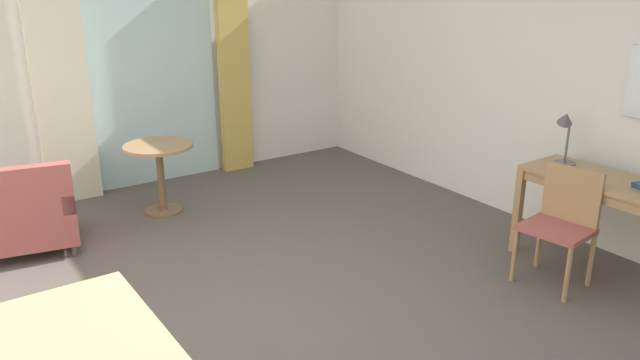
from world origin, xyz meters
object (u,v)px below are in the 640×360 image
(desk_lamp, at_px, (566,129))
(round_cafe_table, at_px, (160,162))
(armchair_by_window, at_px, (26,215))
(writing_desk, at_px, (612,193))
(desk_chair, at_px, (562,219))

(desk_lamp, bearing_deg, round_cafe_table, 134.00)
(desk_lamp, distance_m, armchair_by_window, 4.55)
(writing_desk, xyz_separation_m, armchair_by_window, (-3.66, 2.96, -0.34))
(round_cafe_table, bearing_deg, desk_lamp, -46.00)
(writing_desk, bearing_deg, desk_lamp, 75.83)
(round_cafe_table, bearing_deg, writing_desk, -53.06)
(writing_desk, bearing_deg, armchair_by_window, 140.99)
(armchair_by_window, bearing_deg, desk_chair, -41.10)
(armchair_by_window, height_order, round_cafe_table, armchair_by_window)
(writing_desk, height_order, armchair_by_window, armchair_by_window)
(writing_desk, relative_size, armchair_by_window, 1.51)
(armchair_by_window, xyz_separation_m, round_cafe_table, (1.26, 0.23, 0.18))
(armchair_by_window, distance_m, round_cafe_table, 1.29)
(desk_chair, height_order, desk_lamp, desk_lamp)
(desk_lamp, relative_size, round_cafe_table, 0.62)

